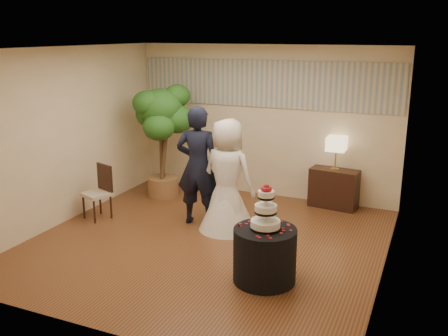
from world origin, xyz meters
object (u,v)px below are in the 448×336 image
at_px(side_chair, 96,193).
at_px(bride, 227,175).
at_px(cake_table, 265,255).
at_px(ficus_tree, 162,141).
at_px(wedding_cake, 266,207).
at_px(table_lamp, 336,153).
at_px(groom, 198,166).
at_px(console, 334,188).

bearing_deg(side_chair, bride, 31.41).
bearing_deg(bride, side_chair, 19.02).
distance_m(cake_table, side_chair, 3.39).
bearing_deg(ficus_tree, bride, -30.43).
bearing_deg(wedding_cake, ficus_tree, 139.76).
relative_size(wedding_cake, side_chair, 0.64).
relative_size(cake_table, table_lamp, 1.35).
distance_m(groom, wedding_cake, 2.16).
xyz_separation_m(groom, console, (1.85, 1.63, -0.62)).
bearing_deg(cake_table, side_chair, 163.84).
xyz_separation_m(wedding_cake, side_chair, (-3.25, 0.94, -0.53)).
bearing_deg(table_lamp, wedding_cake, -94.39).
distance_m(console, table_lamp, 0.64).
bearing_deg(wedding_cake, cake_table, 0.00).
bearing_deg(table_lamp, bride, -128.19).
xyz_separation_m(groom, side_chair, (-1.64, -0.49, -0.51)).
distance_m(cake_table, console, 3.07).
bearing_deg(cake_table, ficus_tree, 139.76).
xyz_separation_m(bride, console, (1.33, 1.69, -0.53)).
relative_size(groom, ficus_tree, 0.90).
bearing_deg(groom, table_lamp, -148.90).
distance_m(wedding_cake, table_lamp, 3.07).
relative_size(bride, console, 2.12).
relative_size(groom, console, 2.31).
relative_size(groom, bride, 1.09).
height_order(cake_table, table_lamp, table_lamp).
bearing_deg(groom, console, -148.90).
height_order(table_lamp, side_chair, table_lamp).
bearing_deg(table_lamp, ficus_tree, -168.05).
height_order(ficus_tree, side_chair, ficus_tree).
distance_m(wedding_cake, side_chair, 3.43).
distance_m(groom, side_chair, 1.78).
bearing_deg(bride, ficus_tree, -22.81).
bearing_deg(wedding_cake, console, 85.61).
relative_size(console, ficus_tree, 0.39).
bearing_deg(console, bride, -121.29).
distance_m(bride, wedding_cake, 1.76).
xyz_separation_m(groom, wedding_cake, (1.62, -1.43, 0.02)).
bearing_deg(cake_table, wedding_cake, 0.00).
relative_size(groom, wedding_cake, 3.36).
relative_size(bride, ficus_tree, 0.82).
bearing_deg(cake_table, groom, 138.52).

